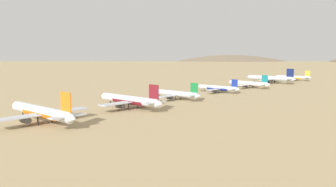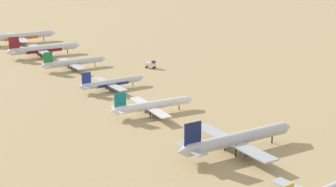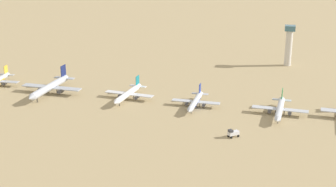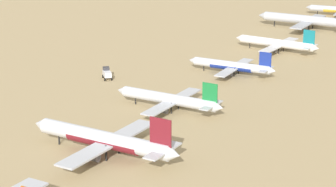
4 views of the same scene
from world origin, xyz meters
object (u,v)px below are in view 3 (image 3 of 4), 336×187
at_px(parked_jet_2, 129,93).
at_px(service_truck, 233,133).
at_px(control_tower, 289,43).
at_px(parked_jet_1, 50,87).
at_px(parked_jet_4, 280,109).
at_px(parked_jet_3, 195,101).

xyz_separation_m(parked_jet_2, service_truck, (39.97, 63.39, -1.39)).
bearing_deg(control_tower, parked_jet_2, -41.92).
bearing_deg(parked_jet_1, control_tower, 126.23).
bearing_deg(parked_jet_1, parked_jet_2, 91.67).
relative_size(parked_jet_1, parked_jet_4, 1.27).
height_order(parked_jet_3, control_tower, control_tower).
bearing_deg(parked_jet_3, parked_jet_4, 87.34).
height_order(parked_jet_2, parked_jet_4, parked_jet_2).
bearing_deg(service_truck, parked_jet_1, -109.20).
distance_m(parked_jet_4, control_tower, 104.16).
bearing_deg(service_truck, control_tower, 170.04).
xyz_separation_m(parked_jet_1, parked_jet_4, (4.48, 131.26, -0.95)).
xyz_separation_m(parked_jet_3, control_tower, (-101.26, 48.32, 12.94)).
xyz_separation_m(parked_jet_4, control_tower, (-103.33, 3.67, 12.62)).
distance_m(parked_jet_3, service_truck, 43.54).
bearing_deg(parked_jet_4, parked_jet_3, -92.66).
relative_size(parked_jet_2, service_truck, 6.44).
distance_m(service_truck, control_tower, 140.25).
relative_size(parked_jet_1, parked_jet_2, 1.27).
relative_size(parked_jet_2, parked_jet_4, 1.00).
xyz_separation_m(parked_jet_1, control_tower, (-98.85, 134.92, 11.67)).
bearing_deg(parked_jet_3, service_truck, 33.76).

